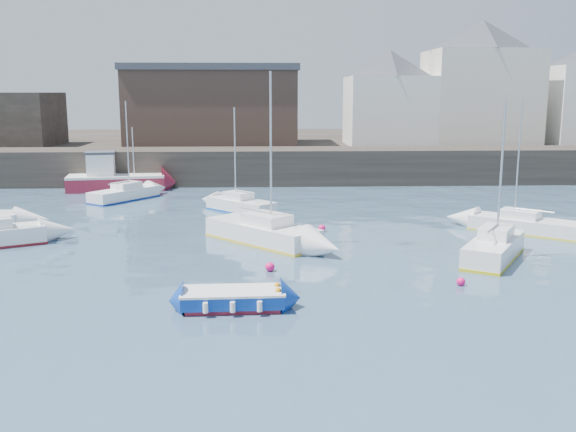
{
  "coord_description": "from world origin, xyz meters",
  "views": [
    {
      "loc": [
        -1.4,
        -20.71,
        7.84
      ],
      "look_at": [
        0.0,
        12.0,
        1.5
      ],
      "focal_mm": 40.0,
      "sensor_mm": 36.0,
      "label": 1
    }
  ],
  "objects_px": {
    "sailboat_f": "(241,205)",
    "buoy_mid": "(461,285)",
    "buoy_far": "(322,232)",
    "sailboat_c": "(494,248)",
    "sailboat_h": "(124,194)",
    "sailboat_d": "(524,225)",
    "buoy_near": "(270,271)",
    "fishing_boat": "(113,178)",
    "blue_dinghy": "(233,298)",
    "sailboat_b": "(263,232)"
  },
  "relations": [
    {
      "from": "sailboat_h",
      "to": "buoy_far",
      "type": "height_order",
      "value": "sailboat_h"
    },
    {
      "from": "blue_dinghy",
      "to": "sailboat_f",
      "type": "xyz_separation_m",
      "value": [
        -0.29,
        19.38,
        0.08
      ]
    },
    {
      "from": "blue_dinghy",
      "to": "buoy_near",
      "type": "relative_size",
      "value": 9.11
    },
    {
      "from": "sailboat_c",
      "to": "sailboat_h",
      "type": "relative_size",
      "value": 1.03
    },
    {
      "from": "sailboat_b",
      "to": "buoy_far",
      "type": "relative_size",
      "value": 21.08
    },
    {
      "from": "fishing_boat",
      "to": "sailboat_c",
      "type": "height_order",
      "value": "sailboat_c"
    },
    {
      "from": "fishing_boat",
      "to": "sailboat_f",
      "type": "relative_size",
      "value": 1.16
    },
    {
      "from": "sailboat_f",
      "to": "buoy_far",
      "type": "xyz_separation_m",
      "value": [
        4.81,
        -6.28,
        -0.48
      ]
    },
    {
      "from": "sailboat_h",
      "to": "buoy_near",
      "type": "bearing_deg",
      "value": -61.96
    },
    {
      "from": "blue_dinghy",
      "to": "sailboat_h",
      "type": "xyz_separation_m",
      "value": [
        -9.01,
        24.63,
        0.07
      ]
    },
    {
      "from": "fishing_boat",
      "to": "sailboat_c",
      "type": "relative_size",
      "value": 1.08
    },
    {
      "from": "buoy_near",
      "to": "buoy_far",
      "type": "relative_size",
      "value": 1.0
    },
    {
      "from": "blue_dinghy",
      "to": "sailboat_c",
      "type": "bearing_deg",
      "value": 28.4
    },
    {
      "from": "sailboat_d",
      "to": "sailboat_c",
      "type": "bearing_deg",
      "value": -123.44
    },
    {
      "from": "sailboat_d",
      "to": "buoy_far",
      "type": "bearing_deg",
      "value": 176.24
    },
    {
      "from": "sailboat_c",
      "to": "fishing_boat",
      "type": "bearing_deg",
      "value": 135.0
    },
    {
      "from": "sailboat_h",
      "to": "buoy_far",
      "type": "bearing_deg",
      "value": -40.41
    },
    {
      "from": "sailboat_c",
      "to": "sailboat_h",
      "type": "bearing_deg",
      "value": 139.44
    },
    {
      "from": "sailboat_d",
      "to": "buoy_near",
      "type": "xyz_separation_m",
      "value": [
        -14.51,
        -7.35,
        -0.46
      ]
    },
    {
      "from": "buoy_mid",
      "to": "buoy_far",
      "type": "height_order",
      "value": "buoy_far"
    },
    {
      "from": "fishing_boat",
      "to": "sailboat_b",
      "type": "relative_size",
      "value": 0.9
    },
    {
      "from": "sailboat_d",
      "to": "sailboat_b",
      "type": "bearing_deg",
      "value": -172.97
    },
    {
      "from": "sailboat_f",
      "to": "buoy_mid",
      "type": "height_order",
      "value": "sailboat_f"
    },
    {
      "from": "fishing_boat",
      "to": "sailboat_d",
      "type": "xyz_separation_m",
      "value": [
        26.88,
        -17.24,
        -0.52
      ]
    },
    {
      "from": "sailboat_b",
      "to": "buoy_far",
      "type": "bearing_deg",
      "value": 37.34
    },
    {
      "from": "sailboat_c",
      "to": "sailboat_h",
      "type": "height_order",
      "value": "sailboat_c"
    },
    {
      "from": "sailboat_c",
      "to": "sailboat_f",
      "type": "distance_m",
      "value": 17.85
    },
    {
      "from": "buoy_far",
      "to": "blue_dinghy",
      "type": "bearing_deg",
      "value": -109.03
    },
    {
      "from": "blue_dinghy",
      "to": "buoy_near",
      "type": "distance_m",
      "value": 5.22
    },
    {
      "from": "buoy_near",
      "to": "sailboat_c",
      "type": "bearing_deg",
      "value": 8.21
    },
    {
      "from": "sailboat_h",
      "to": "buoy_near",
      "type": "xyz_separation_m",
      "value": [
        10.45,
        -19.62,
        -0.47
      ]
    },
    {
      "from": "sailboat_d",
      "to": "buoy_near",
      "type": "bearing_deg",
      "value": -153.14
    },
    {
      "from": "sailboat_d",
      "to": "buoy_mid",
      "type": "bearing_deg",
      "value": -124.11
    },
    {
      "from": "blue_dinghy",
      "to": "sailboat_b",
      "type": "xyz_separation_m",
      "value": [
        1.14,
        10.53,
        0.18
      ]
    },
    {
      "from": "blue_dinghy",
      "to": "sailboat_b",
      "type": "distance_m",
      "value": 10.59
    },
    {
      "from": "sailboat_d",
      "to": "sailboat_h",
      "type": "relative_size",
      "value": 1.06
    },
    {
      "from": "fishing_boat",
      "to": "sailboat_b",
      "type": "xyz_separation_m",
      "value": [
        12.08,
        -19.07,
        -0.4
      ]
    },
    {
      "from": "fishing_boat",
      "to": "sailboat_f",
      "type": "bearing_deg",
      "value": -43.8
    },
    {
      "from": "sailboat_c",
      "to": "sailboat_f",
      "type": "xyz_separation_m",
      "value": [
        -12.4,
        12.84,
        -0.08
      ]
    },
    {
      "from": "blue_dinghy",
      "to": "sailboat_h",
      "type": "height_order",
      "value": "sailboat_h"
    },
    {
      "from": "blue_dinghy",
      "to": "buoy_far",
      "type": "distance_m",
      "value": 13.87
    },
    {
      "from": "sailboat_c",
      "to": "buoy_near",
      "type": "height_order",
      "value": "sailboat_c"
    },
    {
      "from": "sailboat_h",
      "to": "sailboat_c",
      "type": "bearing_deg",
      "value": -40.56
    },
    {
      "from": "sailboat_c",
      "to": "buoy_near",
      "type": "xyz_separation_m",
      "value": [
        -10.67,
        -1.54,
        -0.57
      ]
    },
    {
      "from": "buoy_near",
      "to": "buoy_far",
      "type": "height_order",
      "value": "same"
    },
    {
      "from": "sailboat_d",
      "to": "sailboat_f",
      "type": "bearing_deg",
      "value": 156.58
    },
    {
      "from": "buoy_near",
      "to": "buoy_mid",
      "type": "height_order",
      "value": "buoy_near"
    },
    {
      "from": "blue_dinghy",
      "to": "sailboat_f",
      "type": "relative_size",
      "value": 0.56
    },
    {
      "from": "sailboat_d",
      "to": "blue_dinghy",
      "type": "bearing_deg",
      "value": -142.23
    },
    {
      "from": "sailboat_f",
      "to": "buoy_far",
      "type": "bearing_deg",
      "value": -52.54
    }
  ]
}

